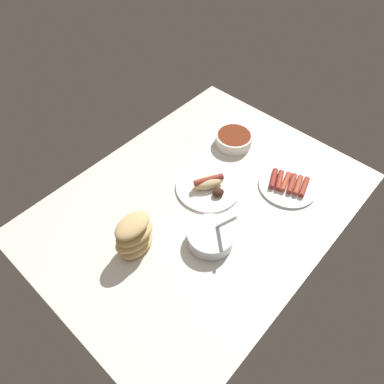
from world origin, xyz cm
name	(u,v)px	position (x,y,z in cm)	size (l,w,h in cm)	color
ground_plane	(200,206)	(0.00, 0.00, -1.50)	(120.00, 90.00, 3.00)	silver
bowl_coleslaw	(211,236)	(-9.76, -13.38, 2.93)	(15.94, 15.94, 15.47)	silver
plate_hotdog_assembled	(209,185)	(7.93, 2.56, 1.63)	(25.12, 25.12, 5.61)	white
bread_stack	(134,236)	(-28.45, 3.31, 7.20)	(14.77, 10.39, 14.40)	#DBB77A
bowl_chili	(234,139)	(33.85, 10.91, 2.72)	(15.49, 15.49, 4.96)	white
plate_sausages	(288,184)	(29.17, -19.47, 1.03)	(22.62, 22.62, 3.15)	white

